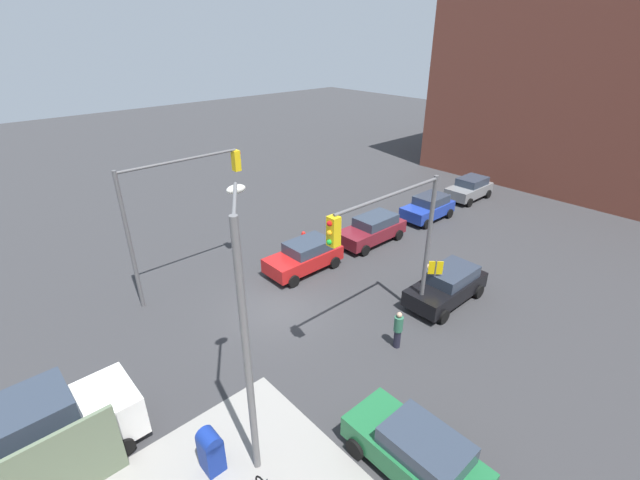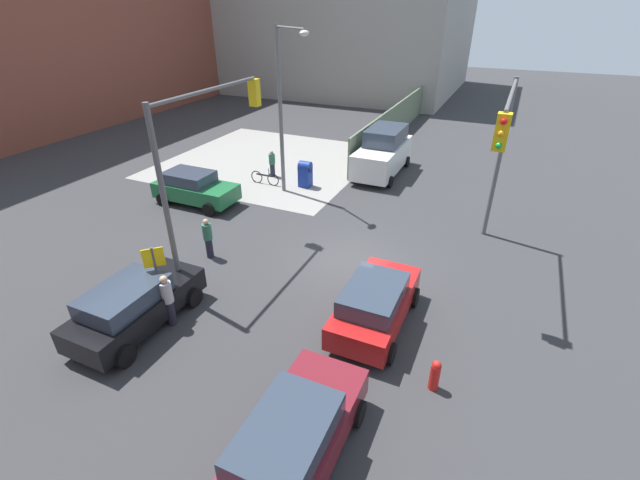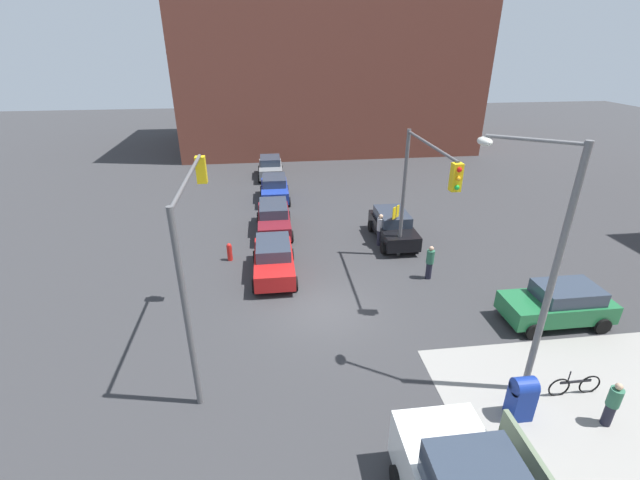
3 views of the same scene
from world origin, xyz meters
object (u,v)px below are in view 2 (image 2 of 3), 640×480
at_px(traffic_signal_nw_corner, 206,146).
at_px(pedestrian_walking_north, 272,163).
at_px(mailbox_blue, 305,173).
at_px(van_white_delivery, 383,152).
at_px(coupe_maroon, 293,440).
at_px(hatchback_red, 375,303).
at_px(hatchback_green, 194,188).
at_px(pedestrian_waiting, 208,238).
at_px(pedestrian_crossing, 168,299).
at_px(bicycle_leaning_on_fence, 265,178).
at_px(fire_hydrant, 435,374).
at_px(street_lamp_corner, 284,102).
at_px(sedan_black, 135,304).
at_px(traffic_signal_se_corner, 502,143).

height_order(traffic_signal_nw_corner, pedestrian_walking_north, traffic_signal_nw_corner).
height_order(mailbox_blue, van_white_delivery, van_white_delivery).
bearing_deg(coupe_maroon, hatchback_red, -1.53).
bearing_deg(hatchback_green, pedestrian_waiting, -135.88).
xyz_separation_m(mailbox_blue, pedestrian_crossing, (-12.00, -1.20, 0.18)).
xyz_separation_m(hatchback_red, pedestrian_crossing, (-2.57, 5.80, 0.10)).
distance_m(traffic_signal_nw_corner, bicycle_leaning_on_fence, 9.36).
relative_size(coupe_maroon, pedestrian_walking_north, 2.89).
bearing_deg(van_white_delivery, bicycle_leaning_on_fence, 128.55).
relative_size(mailbox_blue, van_white_delivery, 0.26).
relative_size(fire_hydrant, coupe_maroon, 0.21).
distance_m(street_lamp_corner, mailbox_blue, 4.15).
height_order(sedan_black, coupe_maroon, same).
bearing_deg(hatchback_green, hatchback_red, -115.11).
bearing_deg(pedestrian_crossing, coupe_maroon, 164.57).
relative_size(van_white_delivery, bicycle_leaning_on_fence, 3.09).
bearing_deg(pedestrian_crossing, mailbox_blue, -74.97).
height_order(traffic_signal_se_corner, bicycle_leaning_on_fence, traffic_signal_se_corner).
bearing_deg(street_lamp_corner, hatchback_green, 131.14).
height_order(coupe_maroon, pedestrian_walking_north, coupe_maroon).
distance_m(coupe_maroon, van_white_delivery, 18.68).
distance_m(sedan_black, bicycle_leaning_on_fence, 12.19).
bearing_deg(pedestrian_waiting, pedestrian_walking_north, 0.76).
distance_m(mailbox_blue, pedestrian_waiting, 8.20).
bearing_deg(coupe_maroon, traffic_signal_se_corner, -13.97).
bearing_deg(sedan_black, bicycle_leaning_on_fence, 12.03).
height_order(hatchback_red, bicycle_leaning_on_fence, hatchback_red).
height_order(mailbox_blue, hatchback_green, hatchback_green).
height_order(sedan_black, pedestrian_walking_north, sedan_black).
bearing_deg(hatchback_green, street_lamp_corner, -48.86).
distance_m(fire_hydrant, bicycle_leaning_on_fence, 15.56).
bearing_deg(van_white_delivery, traffic_signal_nw_corner, 167.48).
bearing_deg(fire_hydrant, van_white_delivery, 21.93).
relative_size(sedan_black, hatchback_green, 1.05).
bearing_deg(fire_hydrant, pedestrian_waiting, 72.30).
xyz_separation_m(street_lamp_corner, coupe_maroon, (-13.41, -7.35, -3.86)).
bearing_deg(van_white_delivery, pedestrian_walking_north, 118.97).
bearing_deg(sedan_black, traffic_signal_se_corner, -47.07).
height_order(street_lamp_corner, fire_hydrant, street_lamp_corner).
bearing_deg(hatchback_red, pedestrian_crossing, 113.90).
height_order(traffic_signal_se_corner, pedestrian_walking_north, traffic_signal_se_corner).
xyz_separation_m(street_lamp_corner, hatchback_green, (-3.07, 3.52, -3.86)).
distance_m(coupe_maroon, pedestrian_crossing, 6.23).
xyz_separation_m(coupe_maroon, pedestrian_waiting, (6.41, 7.06, 0.02)).
height_order(traffic_signal_se_corner, coupe_maroon, traffic_signal_se_corner).
height_order(pedestrian_crossing, pedestrian_walking_north, pedestrian_crossing).
bearing_deg(bicycle_leaning_on_fence, hatchback_red, -133.85).
relative_size(traffic_signal_se_corner, street_lamp_corner, 0.81).
height_order(hatchback_red, hatchback_green, same).
relative_size(street_lamp_corner, pedestrian_waiting, 4.79).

